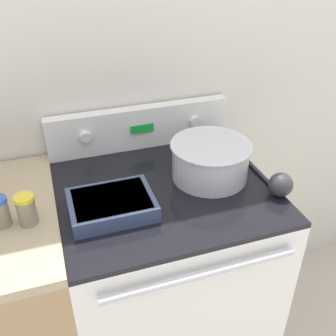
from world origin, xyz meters
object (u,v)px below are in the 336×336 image
casserole_dish (112,204)px  ladle (279,184)px  spice_jar_blue_cap (0,212)px  spice_jar_yellow_cap (27,210)px  mixing_bowl (210,158)px

casserole_dish → ladle: ladle is taller
ladle → spice_jar_blue_cap: size_ratio=2.82×
ladle → spice_jar_yellow_cap: (-0.79, 0.09, 0.02)m
ladle → spice_jar_yellow_cap: bearing=173.4°
ladle → spice_jar_yellow_cap: 0.80m
mixing_bowl → casserole_dish: mixing_bowl is taller
casserole_dish → spice_jar_yellow_cap: size_ratio=2.72×
spice_jar_blue_cap → mixing_bowl: bearing=5.0°
mixing_bowl → casserole_dish: bearing=-166.7°
casserole_dish → spice_jar_blue_cap: (-0.32, 0.03, 0.03)m
spice_jar_blue_cap → casserole_dish: bearing=-4.8°
casserole_dish → spice_jar_yellow_cap: 0.25m
casserole_dish → spice_jar_blue_cap: 0.32m
mixing_bowl → spice_jar_blue_cap: bearing=-175.0°
casserole_dish → ladle: 0.55m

